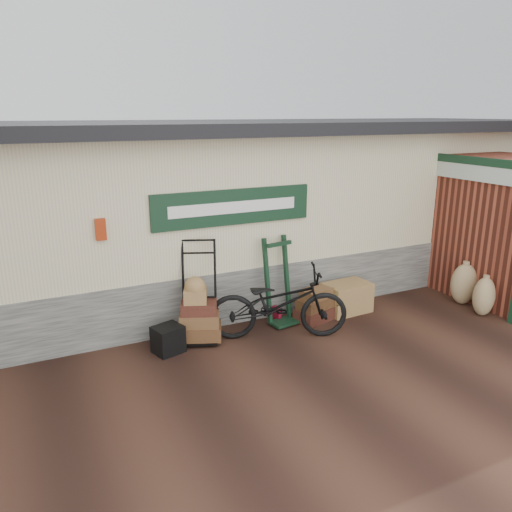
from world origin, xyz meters
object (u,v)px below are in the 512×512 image
at_px(suitcase_stack, 315,305).
at_px(black_trunk, 168,339).
at_px(porter_trolley, 199,290).
at_px(bicycle, 278,300).
at_px(wicker_hamper, 347,297).
at_px(green_barrow, 279,281).

relative_size(suitcase_stack, black_trunk, 1.59).
bearing_deg(black_trunk, suitcase_stack, 1.17).
relative_size(porter_trolley, bicycle, 0.73).
distance_m(wicker_hamper, black_trunk, 3.24).
xyz_separation_m(porter_trolley, black_trunk, (-0.59, -0.27, -0.58)).
bearing_deg(black_trunk, wicker_hamper, 2.68).
bearing_deg(green_barrow, porter_trolley, 170.28).
xyz_separation_m(wicker_hamper, black_trunk, (-3.24, -0.15, -0.06)).
bearing_deg(porter_trolley, green_barrow, 21.63).
height_order(green_barrow, bicycle, green_barrow).
xyz_separation_m(green_barrow, black_trunk, (-1.95, -0.26, -0.52)).
height_order(green_barrow, black_trunk, green_barrow).
distance_m(wicker_hamper, bicycle, 1.65).
xyz_separation_m(porter_trolley, wicker_hamper, (2.65, -0.12, -0.52)).
bearing_deg(black_trunk, porter_trolley, 24.44).
bearing_deg(green_barrow, black_trunk, 178.23).
bearing_deg(wicker_hamper, green_barrow, 175.35).
distance_m(black_trunk, bicycle, 1.74).
xyz_separation_m(suitcase_stack, bicycle, (-0.85, -0.29, 0.34)).
relative_size(wicker_hamper, black_trunk, 1.99).
bearing_deg(porter_trolley, suitcase_stack, 15.72).
xyz_separation_m(porter_trolley, bicycle, (1.09, -0.51, -0.16)).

